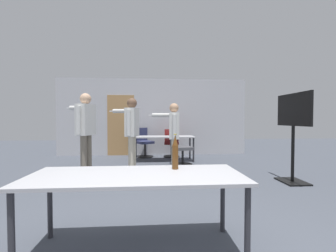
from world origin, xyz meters
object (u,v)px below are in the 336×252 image
(person_near_casual, at_px, (85,125))
(beer_bottle, at_px, (175,153))
(person_center_tall, at_px, (131,127))
(office_chair_side_rolled, at_px, (172,144))
(tv_screen, at_px, (293,127))
(office_chair_far_left, at_px, (144,143))
(office_chair_mid_tucked, at_px, (180,149))
(person_far_watching, at_px, (173,130))

(person_near_casual, bearing_deg, beer_bottle, -131.63)
(person_center_tall, relative_size, office_chair_side_rolled, 1.88)
(tv_screen, bearing_deg, office_chair_far_left, -136.86)
(tv_screen, xyz_separation_m, person_near_casual, (-4.22, 0.97, 0.02))
(person_center_tall, relative_size, person_near_casual, 0.95)
(office_chair_mid_tucked, relative_size, beer_bottle, 2.57)
(office_chair_side_rolled, bearing_deg, person_near_casual, -130.95)
(person_far_watching, distance_m, person_near_casual, 1.99)
(person_far_watching, height_order, beer_bottle, person_far_watching)
(office_chair_mid_tucked, bearing_deg, person_center_tall, -72.30)
(person_near_casual, bearing_deg, person_center_tall, -64.03)
(person_center_tall, distance_m, office_chair_far_left, 2.18)
(office_chair_far_left, bearing_deg, beer_bottle, 65.28)
(tv_screen, bearing_deg, person_far_watching, -115.15)
(person_far_watching, height_order, office_chair_side_rolled, person_far_watching)
(tv_screen, distance_m, beer_bottle, 3.15)
(person_far_watching, distance_m, office_chair_mid_tucked, 0.95)
(office_chair_far_left, height_order, beer_bottle, beer_bottle)
(person_far_watching, xyz_separation_m, office_chair_side_rolled, (0.13, 2.00, -0.54))
(tv_screen, distance_m, office_chair_far_left, 4.43)
(person_center_tall, xyz_separation_m, beer_bottle, (0.71, -3.03, -0.15))
(tv_screen, distance_m, office_chair_side_rolled, 3.76)
(person_far_watching, relative_size, office_chair_side_rolled, 1.75)
(office_chair_mid_tucked, distance_m, office_chair_side_rolled, 1.26)
(person_far_watching, xyz_separation_m, person_near_casual, (-1.99, -0.08, 0.13))
(tv_screen, bearing_deg, beer_bottle, -52.64)
(tv_screen, height_order, person_near_casual, person_near_casual)
(person_center_tall, distance_m, beer_bottle, 3.11)
(person_center_tall, distance_m, person_near_casual, 1.02)
(tv_screen, height_order, beer_bottle, tv_screen)
(person_near_casual, bearing_deg, office_chair_mid_tucked, -52.20)
(person_near_casual, relative_size, beer_bottle, 5.08)
(tv_screen, bearing_deg, office_chair_mid_tucked, -132.07)
(office_chair_far_left, height_order, office_chair_side_rolled, office_chair_far_left)
(tv_screen, bearing_deg, person_near_casual, -102.91)
(office_chair_mid_tucked, xyz_separation_m, beer_bottle, (-0.52, -3.70, 0.47))
(person_near_casual, height_order, beer_bottle, person_near_casual)
(person_far_watching, bearing_deg, office_chair_side_rolled, 0.50)
(person_near_casual, relative_size, office_chair_far_left, 1.92)
(tv_screen, xyz_separation_m, person_center_tall, (-3.21, 1.12, -0.03))
(tv_screen, height_order, office_chair_mid_tucked, tv_screen)
(office_chair_mid_tucked, bearing_deg, office_chair_far_left, -155.43)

